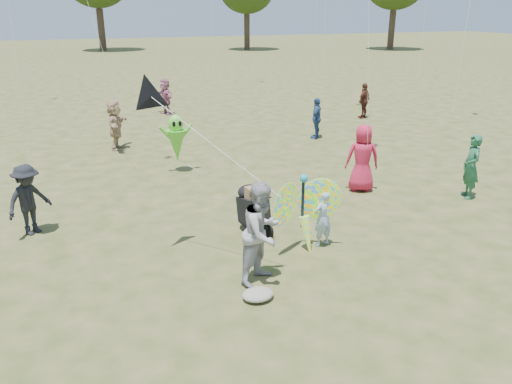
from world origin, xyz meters
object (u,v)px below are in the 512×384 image
at_px(crowd_a, 362,158).
at_px(crowd_d, 115,125).
at_px(crowd_b, 29,200).
at_px(alien_kite, 177,140).
at_px(crowd_h, 364,101).
at_px(butterfly_kite, 305,212).
at_px(jogging_stroller, 253,206).
at_px(crowd_f, 471,167).
at_px(crowd_j, 165,96).
at_px(child_girl, 323,218).
at_px(adult_man, 262,233).
at_px(crowd_c, 317,118).

bearing_deg(crowd_a, crowd_d, -27.37).
distance_m(crowd_b, alien_kite, 5.13).
bearing_deg(crowd_d, crowd_h, -64.11).
height_order(butterfly_kite, alien_kite, alien_kite).
bearing_deg(crowd_b, butterfly_kite, -66.27).
height_order(crowd_a, alien_kite, crowd_a).
bearing_deg(alien_kite, jogging_stroller, -84.19).
bearing_deg(crowd_f, crowd_j, -138.14).
relative_size(child_girl, butterfly_kite, 0.67).
height_order(crowd_f, jogging_stroller, crowd_f).
height_order(crowd_f, butterfly_kite, crowd_f).
distance_m(crowd_d, crowd_f, 11.47).
bearing_deg(crowd_j, alien_kite, -28.31).
distance_m(jogging_stroller, alien_kite, 4.98).
relative_size(crowd_b, crowd_h, 1.01).
distance_m(jogging_stroller, butterfly_kite, 1.36).
height_order(adult_man, crowd_c, adult_man).
relative_size(crowd_h, jogging_stroller, 1.43).
distance_m(crowd_a, alien_kite, 5.49).
bearing_deg(crowd_a, crowd_c, -83.26).
xyz_separation_m(crowd_b, butterfly_kite, (5.18, -2.91, 0.03)).
height_order(child_girl, crowd_j, crowd_j).
bearing_deg(crowd_f, adult_man, -51.94).
height_order(child_girl, butterfly_kite, butterfly_kite).
relative_size(crowd_a, crowd_f, 1.08).
relative_size(crowd_c, crowd_j, 0.93).
bearing_deg(crowd_c, adult_man, 8.50).
relative_size(crowd_c, crowd_d, 0.89).
relative_size(crowd_h, alien_kite, 0.89).
bearing_deg(adult_man, child_girl, -6.54).
bearing_deg(crowd_j, jogging_stroller, -22.72).
distance_m(crowd_a, crowd_c, 5.85).
distance_m(crowd_h, alien_kite, 10.66).
bearing_deg(adult_man, crowd_f, -16.75).
relative_size(crowd_d, butterfly_kite, 0.95).
relative_size(crowd_f, crowd_j, 1.02).
distance_m(crowd_b, crowd_h, 15.70).
bearing_deg(crowd_a, child_girl, 67.73).
relative_size(crowd_a, crowd_c, 1.19).
relative_size(adult_man, alien_kite, 1.08).
distance_m(crowd_b, crowd_c, 11.22).
bearing_deg(jogging_stroller, adult_man, -110.28).
bearing_deg(crowd_d, jogging_stroller, -147.98).
bearing_deg(crowd_c, crowd_h, 165.47).
bearing_deg(crowd_d, crowd_c, -80.11).
xyz_separation_m(crowd_h, alien_kite, (-9.61, -4.61, 0.19)).
height_order(crowd_c, crowd_f, crowd_f).
height_order(adult_man, crowd_j, adult_man).
bearing_deg(crowd_b, crowd_j, 28.25).
bearing_deg(crowd_c, crowd_a, 25.56).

